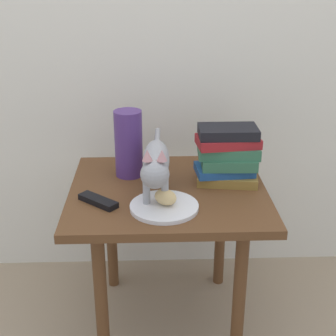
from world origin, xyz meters
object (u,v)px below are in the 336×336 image
green_vase (129,144)px  plate (164,207)px  book_stack (227,155)px  bread_roll (166,197)px  cat (156,164)px  side_table (168,210)px  tv_remote (98,201)px

green_vase → plate: bearing=-66.1°
plate → green_vase: green_vase is taller
book_stack → green_vase: (-0.36, 0.07, 0.02)m
plate → book_stack: bearing=41.5°
bread_roll → cat: 0.12m
side_table → plate: (-0.02, -0.15, 0.09)m
bread_roll → green_vase: size_ratio=0.32×
plate → cat: cat is taller
bread_roll → tv_remote: bearing=170.4°
plate → bread_roll: bearing=53.3°
bread_roll → green_vase: green_vase is taller
cat → book_stack: size_ratio=2.04×
green_vase → bread_roll: bearing=-64.8°
cat → book_stack: (0.26, 0.14, -0.03)m
green_vase → tv_remote: green_vase is taller
tv_remote → book_stack: bearing=60.4°
green_vase → tv_remote: bearing=-112.2°
bread_roll → book_stack: (0.23, 0.20, 0.06)m
plate → green_vase: (-0.12, 0.28, 0.12)m
side_table → green_vase: green_vase is taller
side_table → tv_remote: (-0.24, -0.11, 0.10)m
bread_roll → tv_remote: 0.23m
green_vase → book_stack: bearing=-11.4°
bread_roll → green_vase: 0.31m
side_table → plate: bearing=-96.7°
side_table → cat: size_ratio=1.45×
side_table → bread_roll: (-0.01, -0.14, 0.12)m
side_table → green_vase: 0.28m
side_table → tv_remote: tv_remote is taller
side_table → cat: cat is taller
bread_roll → green_vase: bearing=115.2°
side_table → green_vase: bearing=137.7°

